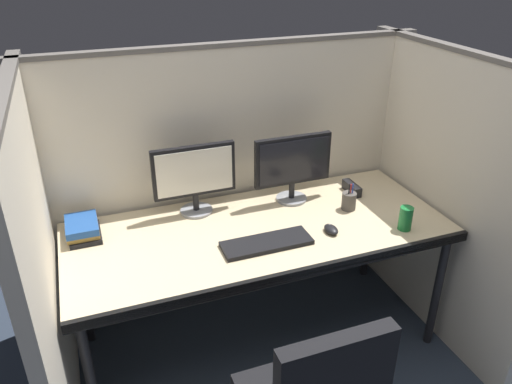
% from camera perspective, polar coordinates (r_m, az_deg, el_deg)
% --- Properties ---
extents(ground_plane, '(8.00, 8.00, 0.00)m').
position_cam_1_polar(ground_plane, '(2.76, 2.72, -20.54)').
color(ground_plane, '#2D3847').
extents(cubicle_partition_rear, '(2.21, 0.06, 1.57)m').
position_cam_1_polar(cubicle_partition_rear, '(2.85, -2.78, 1.06)').
color(cubicle_partition_rear, beige).
rests_on(cubicle_partition_rear, ground).
extents(cubicle_partition_left, '(0.06, 1.41, 1.57)m').
position_cam_1_polar(cubicle_partition_left, '(2.28, -22.94, -8.55)').
color(cubicle_partition_left, beige).
rests_on(cubicle_partition_left, ground).
extents(cubicle_partition_right, '(0.06, 1.41, 1.57)m').
position_cam_1_polar(cubicle_partition_right, '(2.87, 20.05, -0.43)').
color(cubicle_partition_right, beige).
rests_on(cubicle_partition_right, ground).
extents(desk, '(1.90, 0.80, 0.74)m').
position_cam_1_polar(desk, '(2.52, 0.50, -5.26)').
color(desk, beige).
rests_on(desk, ground).
extents(monitor_left, '(0.43, 0.17, 0.37)m').
position_cam_1_polar(monitor_left, '(2.57, -7.07, 1.94)').
color(monitor_left, gray).
rests_on(monitor_left, desk).
extents(monitor_right, '(0.43, 0.17, 0.37)m').
position_cam_1_polar(monitor_right, '(2.68, 4.23, 3.20)').
color(monitor_right, gray).
rests_on(monitor_right, desk).
extents(keyboard_main, '(0.43, 0.15, 0.02)m').
position_cam_1_polar(keyboard_main, '(2.37, 1.23, -5.86)').
color(keyboard_main, black).
rests_on(keyboard_main, desk).
extents(computer_mouse, '(0.06, 0.10, 0.04)m').
position_cam_1_polar(computer_mouse, '(2.49, 8.58, -4.24)').
color(computer_mouse, black).
rests_on(computer_mouse, desk).
extents(pen_cup, '(0.08, 0.08, 0.15)m').
position_cam_1_polar(pen_cup, '(2.70, 10.58, -1.00)').
color(pen_cup, '#4C4742').
rests_on(pen_cup, desk).
extents(red_stapler, '(0.04, 0.15, 0.06)m').
position_cam_1_polar(red_stapler, '(2.88, 10.89, 0.44)').
color(red_stapler, black).
rests_on(red_stapler, desk).
extents(book_stack, '(0.16, 0.22, 0.08)m').
position_cam_1_polar(book_stack, '(2.56, -19.18, -4.00)').
color(book_stack, black).
rests_on(book_stack, desk).
extents(soda_can, '(0.07, 0.07, 0.12)m').
position_cam_1_polar(soda_can, '(2.57, 16.73, -2.90)').
color(soda_can, '#197233').
rests_on(soda_can, desk).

